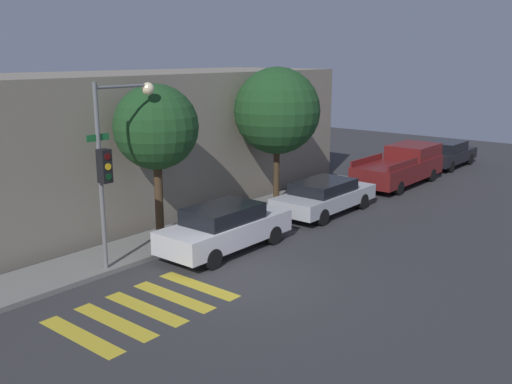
% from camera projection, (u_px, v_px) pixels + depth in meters
% --- Properties ---
extents(ground_plane, '(60.00, 60.00, 0.00)m').
position_uv_depth(ground_plane, '(247.00, 281.00, 15.27)').
color(ground_plane, '#333335').
extents(sidewalk, '(26.00, 2.03, 0.14)m').
position_uv_depth(sidewalk, '(145.00, 246.00, 17.85)').
color(sidewalk, slate).
rests_on(sidewalk, ground).
extents(building_row, '(26.00, 6.00, 5.26)m').
position_uv_depth(building_row, '(59.00, 151.00, 19.98)').
color(building_row, gray).
rests_on(building_row, ground).
extents(crosswalk, '(4.04, 2.60, 0.00)m').
position_uv_depth(crosswalk, '(145.00, 308.00, 13.63)').
color(crosswalk, gold).
rests_on(crosswalk, ground).
extents(traffic_light_pole, '(2.29, 0.56, 5.23)m').
position_uv_depth(traffic_light_pole, '(114.00, 149.00, 15.36)').
color(traffic_light_pole, slate).
rests_on(traffic_light_pole, ground).
extents(sedan_near_corner, '(4.53, 1.74, 1.46)m').
position_uv_depth(sedan_near_corner, '(225.00, 227.00, 17.47)').
color(sedan_near_corner, silver).
rests_on(sedan_near_corner, ground).
extents(sedan_middle, '(4.67, 1.88, 1.29)m').
position_uv_depth(sedan_middle, '(324.00, 196.00, 21.69)').
color(sedan_middle, '#B7BABF').
rests_on(sedan_middle, ground).
extents(pickup_truck, '(5.66, 2.03, 1.73)m').
position_uv_depth(pickup_truck, '(401.00, 166.00, 26.61)').
color(pickup_truck, maroon).
rests_on(pickup_truck, ground).
extents(sedan_far_end, '(4.47, 1.82, 1.37)m').
position_uv_depth(sedan_far_end, '(446.00, 153.00, 30.78)').
color(sedan_far_end, black).
rests_on(sedan_far_end, ground).
extents(tree_near_corner, '(2.64, 2.64, 5.07)m').
position_uv_depth(tree_near_corner, '(156.00, 128.00, 17.54)').
color(tree_near_corner, '#42301E').
rests_on(tree_near_corner, ground).
extents(tree_midblock, '(3.37, 3.37, 5.48)m').
position_uv_depth(tree_midblock, '(277.00, 111.00, 22.15)').
color(tree_midblock, '#42301E').
rests_on(tree_midblock, ground).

